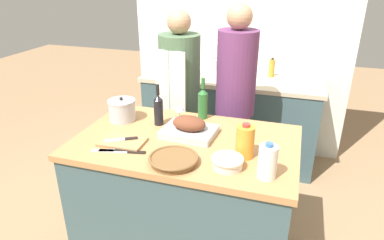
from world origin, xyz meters
The scene contains 21 objects.
kitchen_island centered at (0.00, 0.00, 0.46)m, with size 1.39×0.87×0.92m.
back_counter centered at (0.00, 1.46, 0.45)m, with size 1.80×0.60×0.91m.
back_wall centered at (0.00, 1.81, 1.27)m, with size 2.30×0.10×2.55m.
roasting_pan centered at (0.00, 0.07, 0.97)m, with size 0.35×0.28×0.13m.
wicker_basket centered at (0.03, -0.29, 0.95)m, with size 0.28×0.28×0.04m.
cutting_board centered at (-0.36, -0.16, 0.93)m, with size 0.28×0.18×0.02m.
stock_pot centered at (-0.53, 0.16, 1.00)m, with size 0.19×0.19×0.17m.
mixing_bowl centered at (0.32, -0.24, 0.96)m, with size 0.18×0.18×0.06m.
juice_jug centered at (0.39, -0.10, 1.02)m, with size 0.10×0.10×0.21m.
milk_jug centered at (0.53, -0.28, 1.01)m, with size 0.10×0.10×0.20m.
wine_bottle_green centered at (0.01, 0.36, 1.04)m, with size 0.07×0.07×0.30m.
wine_bottle_dark centered at (-0.25, 0.16, 1.04)m, with size 0.06×0.06×0.29m.
wine_glass_left centered at (-0.15, 0.31, 1.00)m, with size 0.07×0.07×0.11m.
knife_chef centered at (-0.30, -0.26, 0.93)m, with size 0.28×0.09×0.01m.
knife_paring centered at (-0.37, -0.27, 0.93)m, with size 0.22×0.09×0.01m.
knife_bread centered at (-0.36, -0.16, 0.94)m, with size 0.19×0.13×0.01m.
stand_mixer centered at (-0.16, 1.50, 1.04)m, with size 0.18×0.14×0.33m.
condiment_bottle_tall centered at (-0.38, 1.42, 0.97)m, with size 0.06×0.06×0.15m.
condiment_bottle_short centered at (0.37, 1.62, 1.00)m, with size 0.06×0.06×0.19m.
person_cook_aproned centered at (-0.30, 0.75, 0.90)m, with size 0.34×0.35×1.63m.
person_cook_guest centered at (0.16, 0.79, 0.94)m, with size 0.32×0.32×1.68m.
Camera 1 is at (0.62, -1.82, 1.91)m, focal length 32.00 mm.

